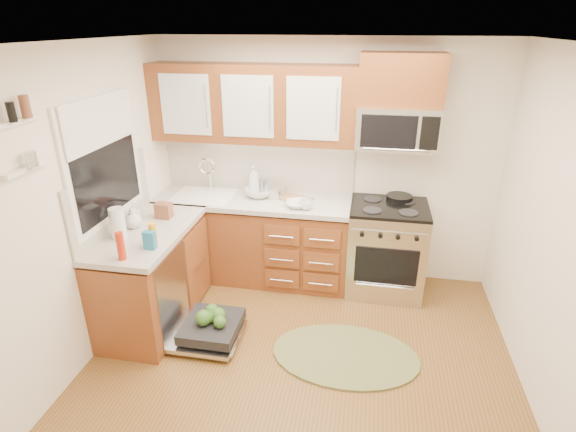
% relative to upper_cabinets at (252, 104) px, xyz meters
% --- Properties ---
extents(floor, '(3.50, 3.50, 0.00)m').
position_rel_upper_cabinets_xyz_m(floor, '(0.73, -1.57, -1.88)').
color(floor, brown).
rests_on(floor, ground).
extents(ceiling, '(3.50, 3.50, 0.00)m').
position_rel_upper_cabinets_xyz_m(ceiling, '(0.73, -1.57, 0.62)').
color(ceiling, white).
rests_on(ceiling, ground).
extents(wall_back, '(3.50, 0.04, 2.50)m').
position_rel_upper_cabinets_xyz_m(wall_back, '(0.73, 0.18, -0.62)').
color(wall_back, silver).
rests_on(wall_back, ground).
extents(wall_left, '(0.04, 3.50, 2.50)m').
position_rel_upper_cabinets_xyz_m(wall_left, '(-1.02, -1.57, -0.62)').
color(wall_left, silver).
rests_on(wall_left, ground).
extents(wall_right, '(0.04, 3.50, 2.50)m').
position_rel_upper_cabinets_xyz_m(wall_right, '(2.48, -1.57, -0.62)').
color(wall_right, silver).
rests_on(wall_right, ground).
extents(base_cabinet_back, '(2.05, 0.60, 0.85)m').
position_rel_upper_cabinets_xyz_m(base_cabinet_back, '(0.00, -0.12, -1.45)').
color(base_cabinet_back, maroon).
rests_on(base_cabinet_back, ground).
extents(base_cabinet_left, '(0.60, 1.25, 0.85)m').
position_rel_upper_cabinets_xyz_m(base_cabinet_left, '(-0.72, -1.05, -1.45)').
color(base_cabinet_left, maroon).
rests_on(base_cabinet_left, ground).
extents(countertop_back, '(2.07, 0.64, 0.05)m').
position_rel_upper_cabinets_xyz_m(countertop_back, '(0.00, -0.14, -0.97)').
color(countertop_back, beige).
rests_on(countertop_back, base_cabinet_back).
extents(countertop_left, '(0.64, 1.27, 0.05)m').
position_rel_upper_cabinets_xyz_m(countertop_left, '(-0.71, -1.05, -0.97)').
color(countertop_left, beige).
rests_on(countertop_left, base_cabinet_left).
extents(backsplash_back, '(2.05, 0.02, 0.57)m').
position_rel_upper_cabinets_xyz_m(backsplash_back, '(0.00, 0.16, -0.67)').
color(backsplash_back, beige).
rests_on(backsplash_back, ground).
extents(backsplash_left, '(0.02, 1.25, 0.57)m').
position_rel_upper_cabinets_xyz_m(backsplash_left, '(-1.01, -1.05, -0.67)').
color(backsplash_left, beige).
rests_on(backsplash_left, ground).
extents(upper_cabinets, '(2.05, 0.35, 0.75)m').
position_rel_upper_cabinets_xyz_m(upper_cabinets, '(0.00, 0.00, 0.00)').
color(upper_cabinets, maroon).
rests_on(upper_cabinets, ground).
extents(cabinet_over_mw, '(0.76, 0.35, 0.47)m').
position_rel_upper_cabinets_xyz_m(cabinet_over_mw, '(1.41, 0.00, 0.26)').
color(cabinet_over_mw, maroon).
rests_on(cabinet_over_mw, ground).
extents(range, '(0.76, 0.64, 0.95)m').
position_rel_upper_cabinets_xyz_m(range, '(1.41, -0.15, -1.40)').
color(range, silver).
rests_on(range, ground).
extents(microwave, '(0.76, 0.38, 0.40)m').
position_rel_upper_cabinets_xyz_m(microwave, '(1.41, -0.02, -0.18)').
color(microwave, silver).
rests_on(microwave, ground).
extents(sink, '(0.62, 0.50, 0.26)m').
position_rel_upper_cabinets_xyz_m(sink, '(-0.52, -0.16, -1.07)').
color(sink, white).
rests_on(sink, ground).
extents(dishwasher, '(0.70, 0.60, 0.20)m').
position_rel_upper_cabinets_xyz_m(dishwasher, '(-0.13, -1.27, -1.77)').
color(dishwasher, silver).
rests_on(dishwasher, ground).
extents(window, '(0.03, 1.05, 1.05)m').
position_rel_upper_cabinets_xyz_m(window, '(-1.01, -1.07, -0.32)').
color(window, white).
rests_on(window, ground).
extents(window_blind, '(0.02, 0.96, 0.40)m').
position_rel_upper_cabinets_xyz_m(window_blind, '(-0.98, -1.07, 0.00)').
color(window_blind, white).
rests_on(window_blind, ground).
extents(shelf_upper, '(0.04, 0.40, 0.03)m').
position_rel_upper_cabinets_xyz_m(shelf_upper, '(-0.99, -1.92, 0.17)').
color(shelf_upper, white).
rests_on(shelf_upper, ground).
extents(shelf_lower, '(0.04, 0.40, 0.03)m').
position_rel_upper_cabinets_xyz_m(shelf_lower, '(-0.99, -1.92, -0.12)').
color(shelf_lower, white).
rests_on(shelf_lower, ground).
extents(rug, '(1.31, 0.91, 0.02)m').
position_rel_upper_cabinets_xyz_m(rug, '(1.09, -1.28, -1.86)').
color(rug, olive).
rests_on(rug, ground).
extents(skillet, '(0.31, 0.31, 0.05)m').
position_rel_upper_cabinets_xyz_m(skillet, '(1.50, 0.04, -0.90)').
color(skillet, black).
rests_on(skillet, range).
extents(stock_pot, '(0.22, 0.22, 0.13)m').
position_rel_upper_cabinets_xyz_m(stock_pot, '(0.23, -0.04, -0.88)').
color(stock_pot, silver).
rests_on(stock_pot, countertop_back).
extents(cutting_board, '(0.36, 0.29, 0.02)m').
position_rel_upper_cabinets_xyz_m(cutting_board, '(0.45, -0.08, -0.94)').
color(cutting_board, '#AA7A4D').
rests_on(cutting_board, countertop_back).
extents(canister, '(0.11, 0.11, 0.14)m').
position_rel_upper_cabinets_xyz_m(canister, '(0.06, 0.07, -0.88)').
color(canister, silver).
rests_on(canister, countertop_back).
extents(paper_towel_roll, '(0.15, 0.15, 0.27)m').
position_rel_upper_cabinets_xyz_m(paper_towel_roll, '(-0.88, -1.23, -0.81)').
color(paper_towel_roll, white).
rests_on(paper_towel_roll, countertop_left).
extents(mustard_bottle, '(0.08, 0.08, 0.20)m').
position_rel_upper_cabinets_xyz_m(mustard_bottle, '(-0.52, -1.31, -0.85)').
color(mustard_bottle, '#FAAC1B').
rests_on(mustard_bottle, countertop_left).
extents(red_bottle, '(0.08, 0.08, 0.23)m').
position_rel_upper_cabinets_xyz_m(red_bottle, '(-0.66, -1.57, -0.84)').
color(red_bottle, red).
rests_on(red_bottle, countertop_left).
extents(wooden_box, '(0.15, 0.11, 0.14)m').
position_rel_upper_cabinets_xyz_m(wooden_box, '(-0.69, -0.76, -0.88)').
color(wooden_box, brown).
rests_on(wooden_box, countertop_left).
extents(blue_carton, '(0.10, 0.06, 0.15)m').
position_rel_upper_cabinets_xyz_m(blue_carton, '(-0.53, -1.37, -0.87)').
color(blue_carton, teal).
rests_on(blue_carton, countertop_left).
extents(bowl_a, '(0.29, 0.29, 0.06)m').
position_rel_upper_cabinets_xyz_m(bowl_a, '(0.51, -0.28, -0.92)').
color(bowl_a, '#999999').
rests_on(bowl_a, countertop_back).
extents(bowl_b, '(0.37, 0.37, 0.09)m').
position_rel_upper_cabinets_xyz_m(bowl_b, '(0.06, -0.07, -0.90)').
color(bowl_b, '#999999').
rests_on(bowl_b, countertop_back).
extents(cup, '(0.12, 0.12, 0.10)m').
position_rel_upper_cabinets_xyz_m(cup, '(0.59, -0.32, -0.90)').
color(cup, '#999999').
rests_on(cup, countertop_back).
extents(soap_bottle_a, '(0.13, 0.13, 0.31)m').
position_rel_upper_cabinets_xyz_m(soap_bottle_a, '(-0.01, -0.00, -0.79)').
color(soap_bottle_a, '#999999').
rests_on(soap_bottle_a, countertop_back).
extents(soap_bottle_b, '(0.11, 0.11, 0.20)m').
position_rel_upper_cabinets_xyz_m(soap_bottle_b, '(-0.89, -0.94, -0.85)').
color(soap_bottle_b, '#999999').
rests_on(soap_bottle_b, countertop_left).
extents(soap_bottle_c, '(0.18, 0.18, 0.19)m').
position_rel_upper_cabinets_xyz_m(soap_bottle_c, '(-0.86, -1.02, -0.86)').
color(soap_bottle_c, '#999999').
rests_on(soap_bottle_c, countertop_left).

